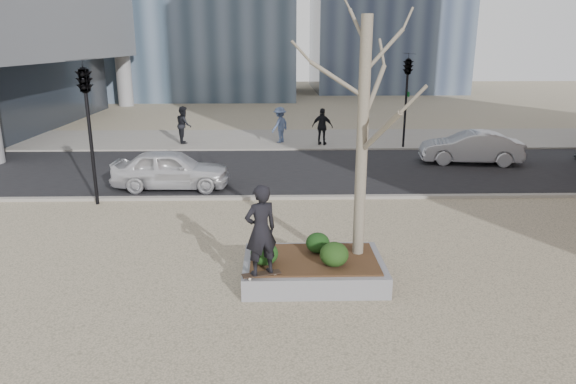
{
  "coord_description": "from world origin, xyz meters",
  "views": [
    {
      "loc": [
        0.2,
        -10.18,
        4.94
      ],
      "look_at": [
        0.5,
        2.0,
        1.4
      ],
      "focal_mm": 32.0,
      "sensor_mm": 36.0,
      "label": 1
    }
  ],
  "objects_px": {
    "planter": "(313,270)",
    "police_car": "(171,169)",
    "skateboard": "(261,275)",
    "skateboarder": "(261,230)"
  },
  "relations": [
    {
      "from": "planter",
      "to": "skateboard",
      "type": "relative_size",
      "value": 3.85
    },
    {
      "from": "planter",
      "to": "skateboarder",
      "type": "height_order",
      "value": "skateboarder"
    },
    {
      "from": "skateboard",
      "to": "police_car",
      "type": "xyz_separation_m",
      "value": [
        -3.35,
        8.13,
        0.22
      ]
    },
    {
      "from": "planter",
      "to": "police_car",
      "type": "distance_m",
      "value": 8.59
    },
    {
      "from": "skateboarder",
      "to": "planter",
      "type": "bearing_deg",
      "value": -171.17
    },
    {
      "from": "planter",
      "to": "police_car",
      "type": "relative_size",
      "value": 0.74
    },
    {
      "from": "planter",
      "to": "skateboard",
      "type": "xyz_separation_m",
      "value": [
        -1.1,
        -0.8,
        0.26
      ]
    },
    {
      "from": "planter",
      "to": "police_car",
      "type": "height_order",
      "value": "police_car"
    },
    {
      "from": "skateboard",
      "to": "skateboarder",
      "type": "relative_size",
      "value": 0.42
    },
    {
      "from": "planter",
      "to": "skateboard",
      "type": "distance_m",
      "value": 1.38
    }
  ]
}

